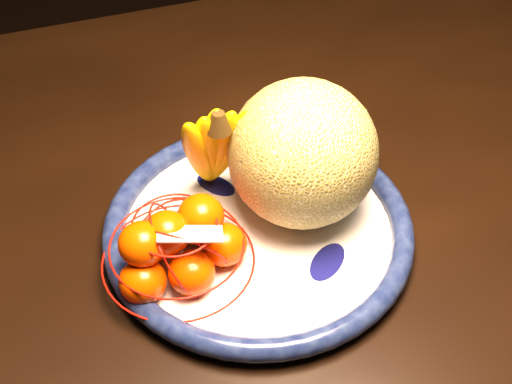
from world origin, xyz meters
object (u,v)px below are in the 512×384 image
object	(u,v)px
dining_table	(260,199)
fruit_bowl	(258,229)
banana_bunch	(213,144)
mandarin_bag	(177,245)
cantaloupe	(303,154)

from	to	relation	value
dining_table	fruit_bowl	distance (m)	0.18
dining_table	banana_bunch	bearing A→B (deg)	-142.52
banana_bunch	mandarin_bag	bearing A→B (deg)	-126.18
cantaloupe	fruit_bowl	bearing A→B (deg)	-160.32
dining_table	mandarin_bag	xyz separation A→B (m)	(-0.15, -0.17, 0.13)
dining_table	banana_bunch	xyz separation A→B (m)	(-0.08, -0.07, 0.18)
cantaloupe	banana_bunch	world-z (taller)	cantaloupe
dining_table	cantaloupe	size ratio (longest dim) A/B	8.45
dining_table	banana_bunch	size ratio (longest dim) A/B	8.93
dining_table	cantaloupe	xyz separation A→B (m)	(0.02, -0.12, 0.19)
banana_bunch	cantaloupe	bearing A→B (deg)	-29.91
banana_bunch	mandarin_bag	size ratio (longest dim) A/B	0.86
cantaloupe	banana_bunch	bearing A→B (deg)	152.39
cantaloupe	mandarin_bag	bearing A→B (deg)	-162.37
dining_table	mandarin_bag	distance (m)	0.26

